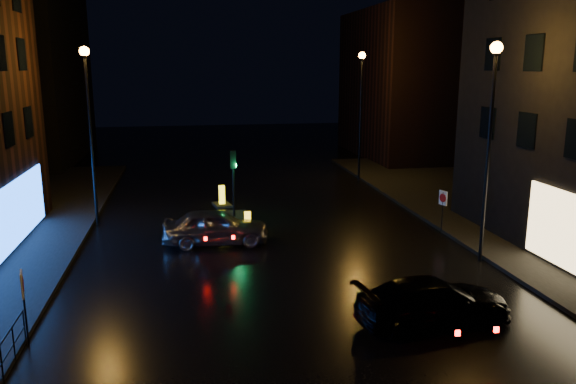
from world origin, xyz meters
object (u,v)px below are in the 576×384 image
silver_hatchback (216,227)px  road_sign_left (23,291)px  bollard_near (248,230)px  bollard_far (222,201)px  traffic_signal (234,209)px  dark_sedan (434,301)px  road_sign_right (443,202)px

silver_hatchback → road_sign_left: road_sign_left is taller
bollard_near → bollard_far: bearing=102.9°
bollard_far → road_sign_left: 16.21m
traffic_signal → dark_sedan: 13.71m
road_sign_right → bollard_far: bearing=-55.3°
bollard_near → road_sign_right: 8.93m
silver_hatchback → bollard_near: 1.86m
bollard_far → road_sign_right: (9.53, -7.08, 1.26)m
dark_sedan → road_sign_left: 11.58m
bollard_near → road_sign_right: (8.74, -1.33, 1.27)m
traffic_signal → bollard_near: 3.02m
bollard_near → road_sign_right: bearing=-3.6°
silver_hatchback → road_sign_left: size_ratio=2.10×
dark_sedan → road_sign_left: (-11.52, 0.71, 0.91)m
dark_sedan → bollard_near: 10.82m
traffic_signal → road_sign_right: size_ratio=1.71×
silver_hatchback → bollard_near: (1.48, 1.00, -0.52)m
silver_hatchback → dark_sedan: size_ratio=0.94×
traffic_signal → bollard_near: traffic_signal is taller
traffic_signal → bollard_near: bearing=-83.1°
silver_hatchback → bollard_near: silver_hatchback is taller
traffic_signal → road_sign_right: traffic_signal is taller
road_sign_left → road_sign_right: (15.79, 7.81, -0.09)m
bollard_far → road_sign_left: bearing=-123.5°
bollard_near → bollard_far: bollard_far is taller
silver_hatchback → road_sign_left: (-5.58, -8.14, 0.84)m
road_sign_left → road_sign_right: size_ratio=1.06×
dark_sedan → bollard_far: size_ratio=3.33×
bollard_far → road_sign_left: size_ratio=0.67×
dark_sedan → road_sign_left: size_ratio=2.22×
bollard_near → dark_sedan: bearing=-60.6°
dark_sedan → road_sign_right: size_ratio=2.36×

